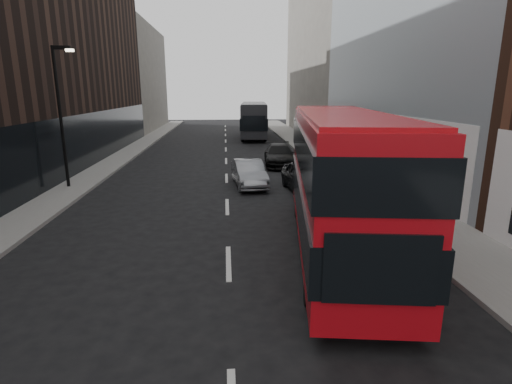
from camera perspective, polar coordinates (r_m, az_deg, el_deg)
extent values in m
cube|color=slate|center=(29.52, 10.47, 4.38)|extent=(3.00, 80.00, 0.15)
cube|color=slate|center=(29.64, -19.98, 3.79)|extent=(2.00, 80.00, 0.15)
cube|color=#ACB2B7|center=(27.19, 22.81, 23.79)|extent=(5.00, 22.00, 20.00)
cube|color=silver|center=(25.99, 16.43, 6.79)|extent=(0.35, 21.00, 3.80)
cube|color=#625C56|center=(48.67, 9.85, 18.75)|extent=(5.00, 24.00, 18.00)
cube|color=black|center=(35.10, -24.51, 16.27)|extent=(5.00, 24.00, 14.00)
cube|color=#625C56|center=(56.32, -16.75, 15.18)|extent=(5.00, 20.00, 13.00)
cylinder|color=black|center=(22.72, -26.12, 9.38)|extent=(0.16, 0.16, 7.00)
cube|color=black|center=(22.63, -26.11, 18.03)|extent=(0.90, 0.15, 0.18)
cube|color=#FFF2CC|center=(22.48, -25.08, 17.86)|extent=(0.35, 0.22, 0.12)
cube|color=#B40B13|center=(12.64, 11.86, 1.79)|extent=(3.92, 11.02, 3.92)
cube|color=black|center=(12.79, 11.71, -1.00)|extent=(4.05, 11.09, 1.08)
cube|color=black|center=(12.47, 12.10, 6.41)|extent=(4.05, 11.09, 1.08)
cube|color=black|center=(7.72, 17.33, -10.56)|extent=(2.07, 0.37, 1.37)
cube|color=black|center=(18.02, 9.39, 3.98)|extent=(2.07, 0.37, 1.37)
cube|color=#B40B13|center=(12.38, 12.33, 10.82)|extent=(3.76, 10.58, 0.12)
cylinder|color=black|center=(16.33, 6.11, -1.92)|extent=(0.43, 1.01, 0.98)
cylinder|color=black|center=(16.57, 13.56, -2.01)|extent=(0.43, 1.01, 0.98)
cylinder|color=black|center=(9.90, 7.80, -13.10)|extent=(0.43, 1.01, 0.98)
cylinder|color=black|center=(10.29, 20.14, -12.78)|extent=(0.43, 1.01, 0.98)
cube|color=black|center=(44.55, -0.30, 10.41)|extent=(3.43, 11.65, 3.24)
cube|color=black|center=(44.56, -0.30, 10.15)|extent=(3.55, 11.71, 1.15)
cube|color=black|center=(38.79, -0.30, 9.77)|extent=(2.22, 0.24, 1.46)
cube|color=black|center=(50.31, -0.30, 10.80)|extent=(2.22, 0.24, 1.46)
cube|color=black|center=(44.47, -0.30, 12.54)|extent=(3.29, 11.19, 0.12)
cylinder|color=black|center=(48.35, -1.68, 8.91)|extent=(0.39, 1.06, 1.04)
cylinder|color=black|center=(48.35, 1.09, 8.91)|extent=(0.39, 1.06, 1.04)
cylinder|color=black|center=(41.03, -1.93, 7.95)|extent=(0.39, 1.06, 1.04)
cylinder|color=black|center=(41.03, 1.33, 7.96)|extent=(0.39, 1.06, 1.04)
imported|color=black|center=(20.47, 7.06, 2.13)|extent=(2.17, 4.58, 1.51)
imported|color=gray|center=(21.59, -1.02, 2.71)|extent=(1.89, 4.36, 1.39)
imported|color=black|center=(27.70, 3.35, 5.30)|extent=(2.37, 5.09, 1.44)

